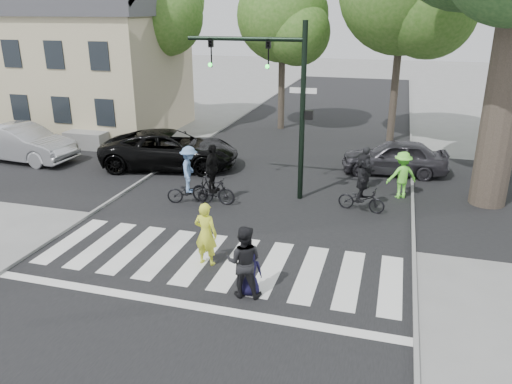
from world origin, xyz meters
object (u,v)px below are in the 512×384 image
cyclist_mid (213,180)px  cyclist_right (362,186)px  traffic_signal (278,86)px  pedestrian_child (250,272)px  pedestrian_adult (244,262)px  car_silver (22,143)px  car_suv (170,150)px  cyclist_left (190,179)px  pedestrian_woman (206,234)px  car_grey (394,157)px

cyclist_mid → cyclist_right: size_ratio=1.06×
traffic_signal → cyclist_right: traffic_signal is taller
pedestrian_child → traffic_signal: bearing=-103.7°
pedestrian_child → pedestrian_adult: size_ratio=0.68×
pedestrian_adult → car_silver: pedestrian_adult is taller
traffic_signal → pedestrian_adult: (0.83, -6.62, -3.03)m
cyclist_right → traffic_signal: bearing=169.2°
cyclist_right → car_suv: (-8.15, 2.70, -0.09)m
pedestrian_adult → cyclist_left: 6.24m
traffic_signal → pedestrian_adult: bearing=-82.8°
pedestrian_adult → cyclist_mid: (-2.77, 5.32, -0.02)m
pedestrian_woman → car_silver: pedestrian_woman is taller
car_grey → cyclist_mid: bearing=-53.5°
pedestrian_adult → cyclist_right: size_ratio=0.89×
pedestrian_woman → pedestrian_adult: 1.83m
pedestrian_child → car_grey: (2.99, 10.38, 0.11)m
cyclist_right → car_silver: 14.95m
car_suv → car_grey: bearing=-91.0°
cyclist_left → car_grey: (6.65, 5.32, -0.17)m
pedestrian_adult → car_suv: 10.57m
cyclist_left → pedestrian_child: bearing=-54.2°
pedestrian_woman → car_grey: bearing=-109.8°
traffic_signal → pedestrian_woman: (-0.56, -5.43, -3.04)m
pedestrian_child → cyclist_right: (2.07, 5.96, 0.29)m
pedestrian_adult → cyclist_right: bearing=-116.7°
traffic_signal → cyclist_left: 4.32m
cyclist_left → cyclist_right: (5.73, 0.89, 0.01)m
cyclist_mid → car_suv: size_ratio=0.37×
pedestrian_child → car_suv: bearing=-77.0°
traffic_signal → cyclist_mid: (-1.94, -1.29, -3.04)m
cyclist_right → cyclist_mid: bearing=-171.8°
cyclist_mid → car_grey: bearing=41.1°
pedestrian_child → cyclist_left: bearing=-76.2°
pedestrian_child → car_grey: size_ratio=0.29×
pedestrian_woman → car_silver: size_ratio=0.35×
traffic_signal → car_grey: size_ratio=1.45×
pedestrian_child → cyclist_mid: cyclist_mid is taller
cyclist_left → car_suv: bearing=123.9°
traffic_signal → cyclist_left: bearing=-151.4°
traffic_signal → car_grey: 6.37m
cyclist_left → car_silver: 9.50m
pedestrian_adult → car_grey: 10.91m
pedestrian_woman → car_suv: size_ratio=0.30×
cyclist_mid → car_grey: size_ratio=0.50×
cyclist_mid → cyclist_right: (4.96, 0.71, 0.02)m
pedestrian_child → pedestrian_woman: bearing=-58.2°
cyclist_mid → car_suv: 4.67m
cyclist_right → car_grey: 4.52m
pedestrian_child → car_silver: (-12.76, 7.79, 0.21)m
traffic_signal → pedestrian_adult: size_ratio=3.43×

